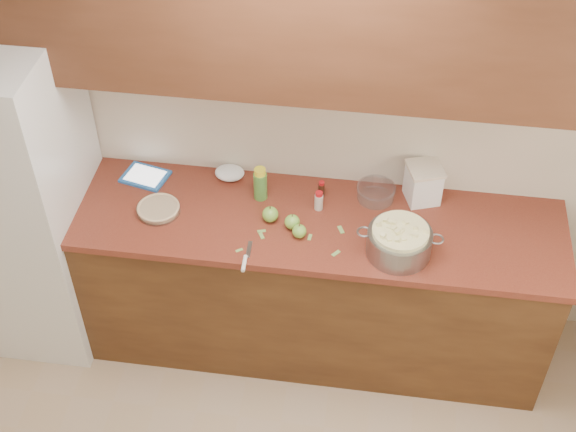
# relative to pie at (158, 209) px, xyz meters

# --- Properties ---
(counter_run) EXTENTS (2.64, 0.68, 0.92)m
(counter_run) POSITION_rel_pie_xyz_m (0.69, 0.05, -0.48)
(counter_run) COLOR brown
(counter_run) RESTS_ON ground
(upper_cabinets) EXTENTS (2.60, 0.34, 0.70)m
(upper_cabinets) POSITION_rel_pie_xyz_m (0.69, 0.20, 1.01)
(upper_cabinets) COLOR #572E1A
(upper_cabinets) RESTS_ON room_shell
(fridge) EXTENTS (0.70, 0.70, 1.80)m
(fridge) POSITION_rel_pie_xyz_m (-0.75, 0.01, -0.04)
(fridge) COLOR silver
(fridge) RESTS_ON ground
(pie) EXTENTS (0.22, 0.22, 0.03)m
(pie) POSITION_rel_pie_xyz_m (0.00, 0.00, 0.00)
(pie) COLOR silver
(pie) RESTS_ON counter_run
(colander) EXTENTS (0.40, 0.30, 0.15)m
(colander) POSITION_rel_pie_xyz_m (1.19, -0.12, 0.05)
(colander) COLOR gray
(colander) RESTS_ON counter_run
(flour_canister) EXTENTS (0.21, 0.21, 0.20)m
(flour_canister) POSITION_rel_pie_xyz_m (1.29, 0.28, 0.09)
(flour_canister) COLOR white
(flour_canister) RESTS_ON counter_run
(tablet) EXTENTS (0.26, 0.22, 0.02)m
(tablet) POSITION_rel_pie_xyz_m (-0.13, 0.24, -0.01)
(tablet) COLOR blue
(tablet) RESTS_ON counter_run
(paring_knife) EXTENTS (0.03, 0.20, 0.02)m
(paring_knife) POSITION_rel_pie_xyz_m (0.49, -0.28, -0.01)
(paring_knife) COLOR gray
(paring_knife) RESTS_ON counter_run
(lemon_bottle) EXTENTS (0.07, 0.07, 0.18)m
(lemon_bottle) POSITION_rel_pie_xyz_m (0.48, 0.18, 0.07)
(lemon_bottle) COLOR #4C8C38
(lemon_bottle) RESTS_ON counter_run
(cinnamon_shaker) EXTENTS (0.04, 0.04, 0.11)m
(cinnamon_shaker) POSITION_rel_pie_xyz_m (0.78, 0.13, 0.03)
(cinnamon_shaker) COLOR beige
(cinnamon_shaker) RESTS_ON counter_run
(vanilla_bottle) EXTENTS (0.03, 0.03, 0.09)m
(vanilla_bottle) POSITION_rel_pie_xyz_m (0.79, 0.23, 0.03)
(vanilla_bottle) COLOR black
(vanilla_bottle) RESTS_ON counter_run
(mixing_bowl) EXTENTS (0.20, 0.20, 0.07)m
(mixing_bowl) POSITION_rel_pie_xyz_m (1.06, 0.25, 0.02)
(mixing_bowl) COLOR silver
(mixing_bowl) RESTS_ON counter_run
(paper_towel) EXTENTS (0.15, 0.13, 0.06)m
(paper_towel) POSITION_rel_pie_xyz_m (0.30, 0.30, 0.01)
(paper_towel) COLOR white
(paper_towel) RESTS_ON counter_run
(apple_left) EXTENTS (0.08, 0.08, 0.09)m
(apple_left) POSITION_rel_pie_xyz_m (0.56, 0.02, 0.02)
(apple_left) COLOR #77AF3B
(apple_left) RESTS_ON counter_run
(apple_center) EXTENTS (0.08, 0.08, 0.09)m
(apple_center) POSITION_rel_pie_xyz_m (0.67, -0.02, 0.02)
(apple_center) COLOR #77AF3B
(apple_center) RESTS_ON counter_run
(apple_front) EXTENTS (0.07, 0.07, 0.08)m
(apple_front) POSITION_rel_pie_xyz_m (0.71, -0.07, 0.02)
(apple_front) COLOR #77AF3B
(apple_front) RESTS_ON counter_run
(peel_a) EXTENTS (0.02, 0.04, 0.00)m
(peel_a) POSITION_rel_pie_xyz_m (0.76, -0.08, -0.02)
(peel_a) COLOR #7FA952
(peel_a) RESTS_ON counter_run
(peel_b) EXTENTS (0.04, 0.05, 0.00)m
(peel_b) POSITION_rel_pie_xyz_m (0.90, -0.16, -0.02)
(peel_b) COLOR #7FA952
(peel_b) RESTS_ON counter_run
(peel_c) EXTENTS (0.04, 0.03, 0.00)m
(peel_c) POSITION_rel_pie_xyz_m (0.53, -0.07, -0.02)
(peel_c) COLOR #7FA952
(peel_c) RESTS_ON counter_run
(peel_d) EXTENTS (0.04, 0.03, 0.00)m
(peel_d) POSITION_rel_pie_xyz_m (0.45, -0.21, -0.02)
(peel_d) COLOR #7FA952
(peel_d) RESTS_ON counter_run
(peel_e) EXTENTS (0.04, 0.05, 0.00)m
(peel_e) POSITION_rel_pie_xyz_m (0.53, -0.10, -0.02)
(peel_e) COLOR #7FA952
(peel_e) RESTS_ON counter_run
(peel_f) EXTENTS (0.04, 0.06, 0.00)m
(peel_f) POSITION_rel_pie_xyz_m (0.91, -0.00, -0.02)
(peel_f) COLOR #7FA952
(peel_f) RESTS_ON counter_run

